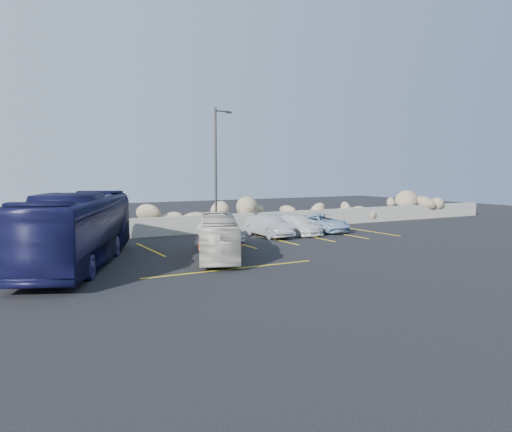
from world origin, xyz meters
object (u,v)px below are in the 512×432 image
tour_coach (77,229)px  car_a (220,229)px  car_d (323,223)px  vintage_bus (218,236)px  lamppost (217,169)px  car_c (297,225)px  car_b (269,226)px

tour_coach → car_a: bearing=48.7°
car_d → car_a: bearing=-174.9°
vintage_bus → tour_coach: size_ratio=0.63×
lamppost → car_a: lamppost is taller
tour_coach → car_c: (14.50, 4.32, -0.99)m
vintage_bus → car_a: 5.80m
car_b → vintage_bus: bearing=-138.9°
car_c → car_d: bearing=9.3°
car_a → car_b: bearing=-0.8°
lamppost → vintage_bus: bearing=-114.0°
car_a → lamppost: bearing=72.8°
lamppost → car_a: bearing=-105.7°
vintage_bus → car_c: bearing=57.1°
car_a → tour_coach: bearing=-156.6°
car_c → car_d: size_ratio=0.97×
car_b → tour_coach: bearing=-161.8°
car_b → car_a: bearing=-179.9°
tour_coach → vintage_bus: bearing=13.8°
car_d → car_b: bearing=-172.7°
car_b → car_d: size_ratio=0.93×
lamppost → tour_coach: (-9.16, -5.29, -2.69)m
car_a → car_b: 3.38m
car_a → car_c: (5.68, 0.21, -0.06)m
car_d → tour_coach: bearing=-163.3°
vintage_bus → car_a: vintage_bus is taller
car_b → car_d: bearing=5.5°
lamppost → vintage_bus: (-2.85, -6.40, -3.28)m
car_a → car_d: bearing=2.3°
car_a → car_d: size_ratio=0.90×
vintage_bus → car_b: bearing=65.3°
car_a → car_c: 5.68m
car_c → car_d: 2.31m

